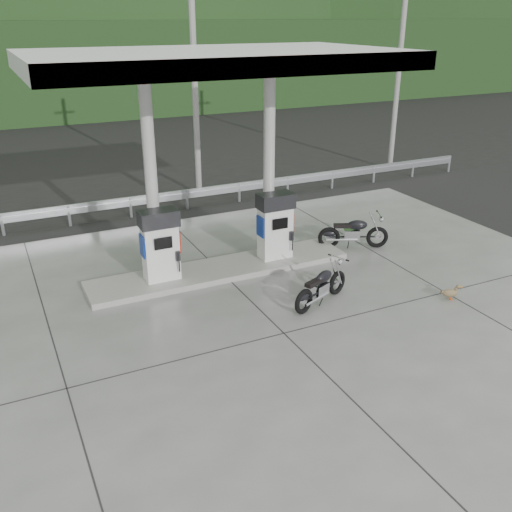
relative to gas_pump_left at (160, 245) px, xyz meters
name	(u,v)px	position (x,y,z in m)	size (l,w,h in m)	color
ground	(263,314)	(1.60, -2.50, -1.07)	(160.00, 160.00, 0.00)	black
forecourt_apron	(263,313)	(1.60, -2.50, -1.06)	(18.00, 14.00, 0.02)	slate
pump_island	(221,269)	(1.60, 0.00, -0.98)	(7.00, 1.40, 0.15)	gray
gas_pump_left	(160,245)	(0.00, 0.00, 0.00)	(0.95, 0.55, 1.80)	white
gas_pump_right	(275,226)	(3.20, 0.00, 0.00)	(0.95, 0.55, 1.80)	white
canopy_column_left	(151,178)	(0.00, 0.40, 1.60)	(0.30, 0.30, 5.00)	silver
canopy_column_right	(269,164)	(3.20, 0.40, 1.60)	(0.30, 0.30, 5.00)	silver
canopy_roof	(216,59)	(1.60, 0.00, 4.30)	(8.50, 5.00, 0.40)	silver
guardrail	(159,193)	(1.60, 5.50, -0.36)	(26.00, 0.16, 1.42)	#AEB1B7
road	(134,187)	(1.60, 9.00, -1.07)	(60.00, 7.00, 0.01)	black
utility_pole_b	(195,85)	(3.60, 7.00, 2.93)	(0.22, 0.22, 8.00)	gray
utility_pole_c	(398,75)	(12.60, 7.00, 2.93)	(0.22, 0.22, 8.00)	gray
tree_band	(57,70)	(1.60, 27.50, 1.93)	(80.00, 6.00, 6.00)	black
forested_hills	(21,77)	(1.60, 57.50, -1.07)	(100.00, 40.00, 140.00)	black
motorcycle_left	(321,287)	(3.04, -2.64, -0.62)	(1.80, 0.57, 0.85)	black
motorcycle_right	(353,233)	(5.74, -0.06, -0.60)	(1.92, 0.60, 0.91)	black
duck	(450,293)	(5.92, -3.83, -0.89)	(0.46, 0.13, 0.33)	brown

